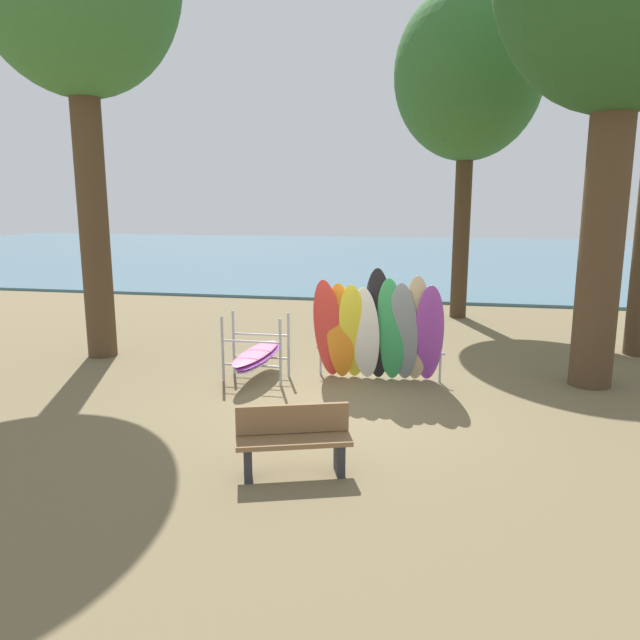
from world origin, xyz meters
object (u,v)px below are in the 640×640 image
object	(u,v)px
board_storage_rack	(257,355)
park_bench	(293,439)
leaning_board_pile	(378,332)
tree_far_left_back	(469,75)

from	to	relation	value
board_storage_rack	park_bench	size ratio (longest dim) A/B	1.45
leaning_board_pile	board_storage_rack	size ratio (longest dim) A/B	1.15
leaning_board_pile	park_bench	size ratio (longest dim) A/B	1.67
board_storage_rack	park_bench	distance (m)	4.09
leaning_board_pile	park_bench	world-z (taller)	leaning_board_pile
board_storage_rack	park_bench	world-z (taller)	board_storage_rack
leaning_board_pile	board_storage_rack	xyz separation A→B (m)	(-2.25, -0.17, -0.51)
board_storage_rack	leaning_board_pile	bearing A→B (deg)	4.37
tree_far_left_back	park_bench	distance (m)	12.72
leaning_board_pile	park_bench	distance (m)	4.00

